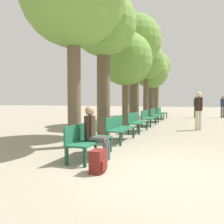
{
  "coord_description": "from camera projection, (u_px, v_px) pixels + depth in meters",
  "views": [
    {
      "loc": [
        0.69,
        -4.81,
        1.39
      ],
      "look_at": [
        -2.07,
        3.13,
        0.95
      ],
      "focal_mm": 40.0,
      "sensor_mm": 36.0,
      "label": 1
    }
  ],
  "objects": [
    {
      "name": "bench_row_2",
      "position": [
        136.0,
        121.0,
        10.46
      ],
      "size": [
        0.51,
        1.64,
        0.81
      ],
      "color": "#1E6042",
      "rests_on": "ground_plane"
    },
    {
      "name": "pedestrian_near",
      "position": [
        196.0,
        105.0,
        18.19
      ],
      "size": [
        0.33,
        0.27,
        1.61
      ],
      "color": "#4C4C4C",
      "rests_on": "ground_plane"
    },
    {
      "name": "tree_row_1",
      "position": [
        103.0,
        27.0,
        9.23
      ],
      "size": [
        2.45,
        2.45,
        5.42
      ],
      "color": "brown",
      "rests_on": "ground_plane"
    },
    {
      "name": "tree_row_4",
      "position": [
        146.0,
        62.0,
        16.68
      ],
      "size": [
        2.47,
        2.47,
        5.16
      ],
      "color": "brown",
      "rests_on": "ground_plane"
    },
    {
      "name": "ground_plane",
      "position": [
        160.0,
        171.0,
        4.83
      ],
      "size": [
        80.0,
        80.0,
        0.0
      ],
      "primitive_type": "plane",
      "color": "gray"
    },
    {
      "name": "tree_row_6",
      "position": [
        156.0,
        68.0,
        20.66
      ],
      "size": [
        2.35,
        2.35,
        5.27
      ],
      "color": "brown",
      "rests_on": "ground_plane"
    },
    {
      "name": "pedestrian_far",
      "position": [
        198.0,
        108.0,
        11.06
      ],
      "size": [
        0.34,
        0.3,
        1.7
      ],
      "color": "beige",
      "rests_on": "ground_plane"
    },
    {
      "name": "bench_row_0",
      "position": [
        87.0,
        138.0,
        5.88
      ],
      "size": [
        0.51,
        1.64,
        0.81
      ],
      "color": "#1E6042",
      "rests_on": "ground_plane"
    },
    {
      "name": "bench_row_3",
      "position": [
        147.0,
        117.0,
        12.75
      ],
      "size": [
        0.51,
        1.64,
        0.81
      ],
      "color": "#1E6042",
      "rests_on": "ground_plane"
    },
    {
      "name": "pedestrian_mid",
      "position": [
        223.0,
        105.0,
        18.21
      ],
      "size": [
        0.33,
        0.29,
        1.64
      ],
      "color": "#4C4C4C",
      "rests_on": "ground_plane"
    },
    {
      "name": "bench_row_5",
      "position": [
        161.0,
        112.0,
        17.33
      ],
      "size": [
        0.51,
        1.64,
        0.81
      ],
      "color": "#1E6042",
      "rests_on": "ground_plane"
    },
    {
      "name": "bench_row_1",
      "position": [
        119.0,
        127.0,
        8.17
      ],
      "size": [
        0.51,
        1.64,
        0.81
      ],
      "color": "#1E6042",
      "rests_on": "ground_plane"
    },
    {
      "name": "backpack",
      "position": [
        98.0,
        161.0,
        4.69
      ],
      "size": [
        0.26,
        0.35,
        0.43
      ],
      "color": "maroon",
      "rests_on": "ground_plane"
    },
    {
      "name": "tree_row_3",
      "position": [
        134.0,
        43.0,
        13.64
      ],
      "size": [
        2.97,
        2.97,
        6.05
      ],
      "color": "brown",
      "rests_on": "ground_plane"
    },
    {
      "name": "bench_row_4",
      "position": [
        155.0,
        114.0,
        15.04
      ],
      "size": [
        0.51,
        1.64,
        0.81
      ],
      "color": "#1E6042",
      "rests_on": "ground_plane"
    },
    {
      "name": "person_seated",
      "position": [
        94.0,
        131.0,
        5.68
      ],
      "size": [
        0.58,
        0.33,
        1.23
      ],
      "color": "#4C4C4C",
      "rests_on": "ground_plane"
    },
    {
      "name": "tree_row_5",
      "position": [
        151.0,
        72.0,
        18.52
      ],
      "size": [
        2.59,
        2.59,
        4.77
      ],
      "color": "brown",
      "rests_on": "ground_plane"
    },
    {
      "name": "tree_row_2",
      "position": [
        126.0,
        59.0,
        12.09
      ],
      "size": [
        2.6,
        2.6,
        4.64
      ],
      "color": "brown",
      "rests_on": "ground_plane"
    }
  ]
}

